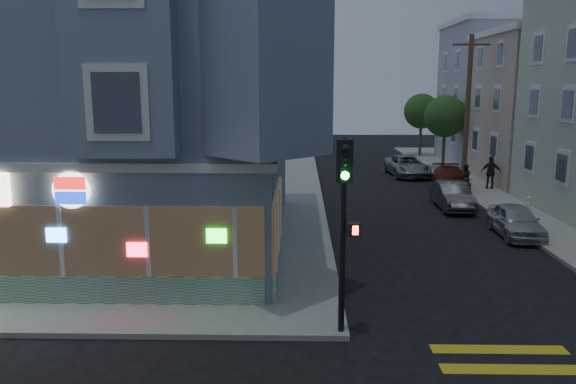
{
  "coord_description": "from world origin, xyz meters",
  "views": [
    {
      "loc": [
        1.76,
        -10.83,
        6.19
      ],
      "look_at": [
        1.37,
        7.37,
        2.7
      ],
      "focal_mm": 35.0,
      "sensor_mm": 36.0,
      "label": 1
    }
  ],
  "objects_px": {
    "pedestrian_b": "(491,172)",
    "parked_car_a": "(516,221)",
    "parked_car_b": "(452,196)",
    "fire_hydrant": "(529,203)",
    "street_tree_far": "(422,111)",
    "pedestrian_a": "(465,178)",
    "parked_car_d": "(407,166)",
    "utility_pole": "(468,108)",
    "parked_car_c": "(450,179)",
    "traffic_signal": "(344,204)",
    "street_tree_near": "(445,117)"
  },
  "relations": [
    {
      "from": "street_tree_near",
      "to": "pedestrian_a",
      "type": "xyz_separation_m",
      "value": [
        -0.9,
        -8.67,
        -3.02
      ]
    },
    {
      "from": "pedestrian_a",
      "to": "fire_hydrant",
      "type": "bearing_deg",
      "value": 108.64
    },
    {
      "from": "street_tree_far",
      "to": "fire_hydrant",
      "type": "distance_m",
      "value": 21.98
    },
    {
      "from": "pedestrian_a",
      "to": "parked_car_a",
      "type": "height_order",
      "value": "pedestrian_a"
    },
    {
      "from": "utility_pole",
      "to": "street_tree_near",
      "type": "bearing_deg",
      "value": 88.09
    },
    {
      "from": "parked_car_b",
      "to": "fire_hydrant",
      "type": "relative_size",
      "value": 6.01
    },
    {
      "from": "parked_car_a",
      "to": "fire_hydrant",
      "type": "bearing_deg",
      "value": 64.51
    },
    {
      "from": "parked_car_a",
      "to": "parked_car_b",
      "type": "xyz_separation_m",
      "value": [
        -1.22,
        5.2,
        0.02
      ]
    },
    {
      "from": "parked_car_b",
      "to": "parked_car_d",
      "type": "distance_m",
      "value": 10.41
    },
    {
      "from": "parked_car_a",
      "to": "traffic_signal",
      "type": "bearing_deg",
      "value": -126.89
    },
    {
      "from": "utility_pole",
      "to": "parked_car_b",
      "type": "distance_m",
      "value": 8.42
    },
    {
      "from": "parked_car_c",
      "to": "pedestrian_a",
      "type": "bearing_deg",
      "value": -51.15
    },
    {
      "from": "pedestrian_b",
      "to": "traffic_signal",
      "type": "bearing_deg",
      "value": 73.97
    },
    {
      "from": "traffic_signal",
      "to": "street_tree_far",
      "type": "bearing_deg",
      "value": 55.65
    },
    {
      "from": "parked_car_d",
      "to": "fire_hydrant",
      "type": "bearing_deg",
      "value": -75.23
    },
    {
      "from": "parked_car_c",
      "to": "fire_hydrant",
      "type": "relative_size",
      "value": 6.81
    },
    {
      "from": "street_tree_far",
      "to": "parked_car_b",
      "type": "height_order",
      "value": "street_tree_far"
    },
    {
      "from": "street_tree_far",
      "to": "pedestrian_b",
      "type": "distance_m",
      "value": 16.27
    },
    {
      "from": "pedestrian_a",
      "to": "parked_car_d",
      "type": "xyz_separation_m",
      "value": [
        -2.15,
        6.17,
        -0.22
      ]
    },
    {
      "from": "parked_car_d",
      "to": "parked_car_c",
      "type": "bearing_deg",
      "value": -77.58
    },
    {
      "from": "street_tree_far",
      "to": "traffic_signal",
      "type": "xyz_separation_m",
      "value": [
        -9.38,
        -35.82,
        -0.51
      ]
    },
    {
      "from": "utility_pole",
      "to": "traffic_signal",
      "type": "bearing_deg",
      "value": -112.82
    },
    {
      "from": "street_tree_near",
      "to": "pedestrian_a",
      "type": "relative_size",
      "value": 3.45
    },
    {
      "from": "parked_car_b",
      "to": "traffic_signal",
      "type": "xyz_separation_m",
      "value": [
        -6.66,
        -14.92,
        2.74
      ]
    },
    {
      "from": "pedestrian_a",
      "to": "parked_car_a",
      "type": "relative_size",
      "value": 0.4
    },
    {
      "from": "street_tree_near",
      "to": "parked_car_a",
      "type": "height_order",
      "value": "street_tree_near"
    },
    {
      "from": "parked_car_c",
      "to": "traffic_signal",
      "type": "relative_size",
      "value": 0.97
    },
    {
      "from": "utility_pole",
      "to": "parked_car_c",
      "type": "height_order",
      "value": "utility_pole"
    },
    {
      "from": "utility_pole",
      "to": "street_tree_far",
      "type": "relative_size",
      "value": 1.7
    },
    {
      "from": "pedestrian_b",
      "to": "fire_hydrant",
      "type": "height_order",
      "value": "pedestrian_b"
    },
    {
      "from": "street_tree_near",
      "to": "parked_car_c",
      "type": "relative_size",
      "value": 1.13
    },
    {
      "from": "street_tree_far",
      "to": "parked_car_a",
      "type": "height_order",
      "value": "street_tree_far"
    },
    {
      "from": "street_tree_near",
      "to": "street_tree_far",
      "type": "distance_m",
      "value": 8.0
    },
    {
      "from": "fire_hydrant",
      "to": "pedestrian_a",
      "type": "bearing_deg",
      "value": 108.68
    },
    {
      "from": "street_tree_near",
      "to": "pedestrian_b",
      "type": "relative_size",
      "value": 2.75
    },
    {
      "from": "street_tree_near",
      "to": "traffic_signal",
      "type": "relative_size",
      "value": 1.1
    },
    {
      "from": "utility_pole",
      "to": "parked_car_b",
      "type": "xyz_separation_m",
      "value": [
        -2.52,
        -6.9,
        -4.12
      ]
    },
    {
      "from": "parked_car_d",
      "to": "parked_car_b",
      "type": "bearing_deg",
      "value": -92.4
    },
    {
      "from": "pedestrian_b",
      "to": "utility_pole",
      "type": "bearing_deg",
      "value": -52.33
    },
    {
      "from": "pedestrian_b",
      "to": "parked_car_a",
      "type": "xyz_separation_m",
      "value": [
        -2.3,
        -10.09,
        -0.45
      ]
    },
    {
      "from": "parked_car_b",
      "to": "street_tree_far",
      "type": "bearing_deg",
      "value": 83.26
    },
    {
      "from": "parked_car_d",
      "to": "fire_hydrant",
      "type": "height_order",
      "value": "parked_car_d"
    },
    {
      "from": "parked_car_b",
      "to": "parked_car_c",
      "type": "relative_size",
      "value": 0.88
    },
    {
      "from": "street_tree_near",
      "to": "pedestrian_b",
      "type": "bearing_deg",
      "value": -84.29
    },
    {
      "from": "parked_car_a",
      "to": "traffic_signal",
      "type": "distance_m",
      "value": 12.82
    },
    {
      "from": "parked_car_d",
      "to": "street_tree_far",
      "type": "bearing_deg",
      "value": 69.57
    },
    {
      "from": "parked_car_c",
      "to": "parked_car_d",
      "type": "height_order",
      "value": "parked_car_d"
    },
    {
      "from": "pedestrian_a",
      "to": "parked_car_b",
      "type": "distance_m",
      "value": 4.61
    },
    {
      "from": "parked_car_b",
      "to": "fire_hydrant",
      "type": "bearing_deg",
      "value": -12.17
    },
    {
      "from": "utility_pole",
      "to": "street_tree_near",
      "type": "xyz_separation_m",
      "value": [
        0.2,
        6.0,
        -0.86
      ]
    }
  ]
}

